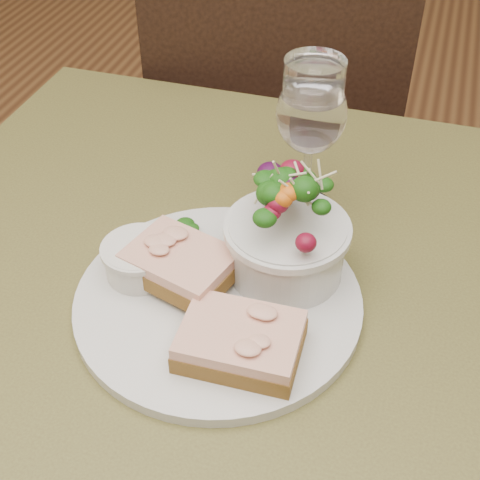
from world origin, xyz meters
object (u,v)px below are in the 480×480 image
(sandwich_back, at_px, (181,264))
(wine_glass, at_px, (311,118))
(ramekin, at_px, (139,258))
(dinner_plate, at_px, (218,300))
(salad_bowl, at_px, (288,226))
(cafe_table, at_px, (228,352))
(chair_far, at_px, (271,223))
(sandwich_front, at_px, (240,341))

(sandwich_back, height_order, wine_glass, wine_glass)
(wine_glass, bearing_deg, ramekin, -129.18)
(dinner_plate, bearing_deg, salad_bowl, 45.87)
(cafe_table, height_order, ramekin, ramekin)
(ramekin, bearing_deg, chair_far, 91.78)
(cafe_table, height_order, sandwich_front, sandwich_front)
(sandwich_front, xyz_separation_m, ramekin, (-0.13, 0.07, 0.00))
(dinner_plate, distance_m, ramekin, 0.09)
(cafe_table, bearing_deg, dinner_plate, -93.51)
(chair_far, height_order, salad_bowl, chair_far)
(sandwich_front, distance_m, ramekin, 0.15)
(cafe_table, bearing_deg, sandwich_front, -64.74)
(dinner_plate, distance_m, sandwich_front, 0.08)
(cafe_table, xyz_separation_m, dinner_plate, (-0.00, -0.02, 0.11))
(sandwich_front, bearing_deg, sandwich_back, 138.04)
(sandwich_back, distance_m, ramekin, 0.04)
(ramekin, bearing_deg, wine_glass, 50.82)
(sandwich_front, bearing_deg, ramekin, 149.81)
(sandwich_back, relative_size, wine_glass, 0.69)
(ramekin, relative_size, wine_glass, 0.40)
(sandwich_front, bearing_deg, dinner_plate, 122.87)
(dinner_plate, height_order, ramekin, ramekin)
(dinner_plate, xyz_separation_m, sandwich_back, (-0.04, 0.01, 0.03))
(salad_bowl, distance_m, wine_glass, 0.13)
(dinner_plate, relative_size, salad_bowl, 2.26)
(dinner_plate, bearing_deg, chair_far, 99.05)
(salad_bowl, bearing_deg, wine_glass, 92.82)
(dinner_plate, xyz_separation_m, salad_bowl, (0.05, 0.06, 0.07))
(cafe_table, distance_m, chair_far, 0.75)
(sandwich_back, bearing_deg, chair_far, 112.10)
(dinner_plate, height_order, sandwich_front, sandwich_front)
(cafe_table, height_order, chair_far, chair_far)
(dinner_plate, height_order, sandwich_back, sandwich_back)
(chair_far, bearing_deg, salad_bowl, 92.52)
(cafe_table, bearing_deg, sandwich_back, -164.51)
(ramekin, height_order, wine_glass, wine_glass)
(sandwich_front, relative_size, salad_bowl, 0.87)
(sandwich_front, relative_size, ramekin, 1.57)
(dinner_plate, bearing_deg, cafe_table, 86.49)
(dinner_plate, xyz_separation_m, ramekin, (-0.09, 0.01, 0.03))
(chair_far, height_order, sandwich_back, chair_far)
(cafe_table, relative_size, wine_glass, 4.57)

